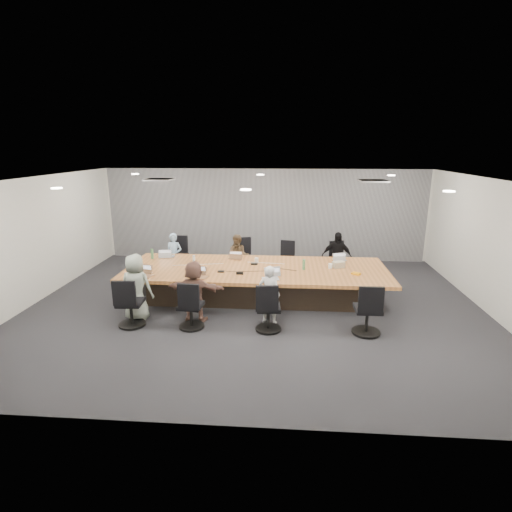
# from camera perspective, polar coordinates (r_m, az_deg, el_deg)

# --- Properties ---
(floor) EXTENTS (10.00, 8.00, 0.00)m
(floor) POSITION_cam_1_polar(r_m,az_deg,el_deg) (9.01, -0.19, -7.13)
(floor) COLOR #26272B
(floor) RESTS_ON ground
(ceiling) EXTENTS (10.00, 8.00, 0.00)m
(ceiling) POSITION_cam_1_polar(r_m,az_deg,el_deg) (8.35, -0.21, 10.93)
(ceiling) COLOR white
(ceiling) RESTS_ON wall_back
(wall_back) EXTENTS (10.00, 0.00, 2.80)m
(wall_back) POSITION_cam_1_polar(r_m,az_deg,el_deg) (12.48, 1.25, 5.92)
(wall_back) COLOR beige
(wall_back) RESTS_ON ground
(wall_front) EXTENTS (10.00, 0.00, 2.80)m
(wall_front) POSITION_cam_1_polar(r_m,az_deg,el_deg) (4.80, -4.03, -9.88)
(wall_front) COLOR beige
(wall_front) RESTS_ON ground
(wall_left) EXTENTS (0.00, 8.00, 2.80)m
(wall_left) POSITION_cam_1_polar(r_m,az_deg,el_deg) (10.25, -29.33, 1.86)
(wall_left) COLOR beige
(wall_left) RESTS_ON ground
(wall_right) EXTENTS (0.00, 8.00, 2.80)m
(wall_right) POSITION_cam_1_polar(r_m,az_deg,el_deg) (9.58, 31.14, 0.79)
(wall_right) COLOR beige
(wall_right) RESTS_ON ground
(curtain) EXTENTS (9.80, 0.04, 2.80)m
(curtain) POSITION_cam_1_polar(r_m,az_deg,el_deg) (12.40, 1.23, 5.86)
(curtain) COLOR gray
(curtain) RESTS_ON ground
(conference_table) EXTENTS (6.00, 2.20, 0.74)m
(conference_table) POSITION_cam_1_polar(r_m,az_deg,el_deg) (9.33, 0.05, -3.68)
(conference_table) COLOR #30251C
(conference_table) RESTS_ON ground
(chair_0) EXTENTS (0.60, 0.60, 0.88)m
(chair_0) POSITION_cam_1_polar(r_m,az_deg,el_deg) (11.32, -11.10, -0.34)
(chair_0) COLOR black
(chair_0) RESTS_ON ground
(chair_1) EXTENTS (0.71, 0.71, 0.85)m
(chair_1) POSITION_cam_1_polar(r_m,az_deg,el_deg) (10.99, -2.30, -0.61)
(chair_1) COLOR black
(chair_1) RESTS_ON ground
(chair_2) EXTENTS (0.59, 0.59, 0.73)m
(chair_2) POSITION_cam_1_polar(r_m,az_deg,el_deg) (10.94, 4.76, -1.06)
(chair_2) COLOR black
(chair_2) RESTS_ON ground
(chair_3) EXTENTS (0.61, 0.61, 0.74)m
(chair_3) POSITION_cam_1_polar(r_m,az_deg,el_deg) (11.02, 11.15, -1.14)
(chair_3) COLOR black
(chair_3) RESTS_ON ground
(chair_4) EXTENTS (0.58, 0.58, 0.82)m
(chair_4) POSITION_cam_1_polar(r_m,az_deg,el_deg) (8.28, -17.46, -6.88)
(chair_4) COLOR black
(chair_4) RESTS_ON ground
(chair_5) EXTENTS (0.57, 0.57, 0.77)m
(chair_5) POSITION_cam_1_polar(r_m,az_deg,el_deg) (7.93, -9.28, -7.53)
(chair_5) COLOR black
(chair_5) RESTS_ON ground
(chair_6) EXTENTS (0.57, 0.57, 0.78)m
(chair_6) POSITION_cam_1_polar(r_m,az_deg,el_deg) (7.73, 1.79, -7.92)
(chair_6) COLOR black
(chair_6) RESTS_ON ground
(chair_7) EXTENTS (0.57, 0.57, 0.84)m
(chair_7) POSITION_cam_1_polar(r_m,az_deg,el_deg) (7.87, 15.62, -7.85)
(chair_7) COLOR black
(chair_7) RESTS_ON ground
(person_0) EXTENTS (0.48, 0.35, 1.22)m
(person_0) POSITION_cam_1_polar(r_m,az_deg,el_deg) (10.95, -11.62, 0.03)
(person_0) COLOR #8BAECE
(person_0) RESTS_ON ground
(laptop_0) EXTENTS (0.35, 0.26, 0.02)m
(laptop_0) POSITION_cam_1_polar(r_m,az_deg,el_deg) (10.40, -12.47, -0.03)
(laptop_0) COLOR #B2B2B7
(laptop_0) RESTS_ON conference_table
(person_1) EXTENTS (0.60, 0.47, 1.22)m
(person_1) POSITION_cam_1_polar(r_m,az_deg,el_deg) (10.61, -2.53, -0.17)
(person_1) COLOR #4F3D29
(person_1) RESTS_ON ground
(laptop_1) EXTENTS (0.37, 0.28, 0.02)m
(laptop_1) POSITION_cam_1_polar(r_m,az_deg,el_deg) (10.04, -2.91, -0.23)
(laptop_1) COLOR #8C6647
(laptop_1) RESTS_ON conference_table
(person_3) EXTENTS (0.82, 0.45, 1.33)m
(person_3) POSITION_cam_1_polar(r_m,az_deg,el_deg) (10.60, 11.44, -0.15)
(person_3) COLOR black
(person_3) RESTS_ON ground
(laptop_3) EXTENTS (0.35, 0.27, 0.02)m
(laptop_3) POSITION_cam_1_polar(r_m,az_deg,el_deg) (10.06, 11.84, -0.53)
(laptop_3) COLOR #B2B2B7
(laptop_3) RESTS_ON conference_table
(person_4) EXTENTS (0.71, 0.49, 1.38)m
(person_4) POSITION_cam_1_polar(r_m,az_deg,el_deg) (8.49, -16.76, -4.26)
(person_4) COLOR gray
(person_4) RESTS_ON ground
(laptop_4) EXTENTS (0.38, 0.30, 0.02)m
(laptop_4) POSITION_cam_1_polar(r_m,az_deg,el_deg) (8.96, -15.56, -2.74)
(laptop_4) COLOR #8C6647
(laptop_4) RESTS_ON conference_table
(person_5) EXTENTS (1.20, 0.48, 1.27)m
(person_5) POSITION_cam_1_polar(r_m,az_deg,el_deg) (8.16, -8.78, -4.98)
(person_5) COLOR brown
(person_5) RESTS_ON ground
(laptop_5) EXTENTS (0.36, 0.29, 0.02)m
(laptop_5) POSITION_cam_1_polar(r_m,az_deg,el_deg) (8.63, -8.01, -3.00)
(laptop_5) COLOR #8C6647
(laptop_5) RESTS_ON conference_table
(person_6) EXTENTS (0.50, 0.38, 1.20)m
(person_6) POSITION_cam_1_polar(r_m,az_deg,el_deg) (7.97, 1.91, -5.54)
(person_6) COLOR silver
(person_6) RESTS_ON ground
(laptop_6) EXTENTS (0.38, 0.30, 0.02)m
(laptop_6) POSITION_cam_1_polar(r_m,az_deg,el_deg) (8.44, 2.08, -3.28)
(laptop_6) COLOR #B2B2B7
(laptop_6) RESTS_ON conference_table
(bottle_green_left) EXTENTS (0.08, 0.08, 0.25)m
(bottle_green_left) POSITION_cam_1_polar(r_m,az_deg,el_deg) (10.27, -14.62, 0.30)
(bottle_green_left) COLOR #498250
(bottle_green_left) RESTS_ON conference_table
(bottle_green_right) EXTENTS (0.08, 0.08, 0.24)m
(bottle_green_right) POSITION_cam_1_polar(r_m,az_deg,el_deg) (9.13, 6.84, -1.21)
(bottle_green_right) COLOR #498250
(bottle_green_right) RESTS_ON conference_table
(bottle_clear) EXTENTS (0.07, 0.07, 0.21)m
(bottle_clear) POSITION_cam_1_polar(r_m,az_deg,el_deg) (9.62, -8.86, -0.52)
(bottle_clear) COLOR silver
(bottle_clear) RESTS_ON conference_table
(cup_white_far) EXTENTS (0.11, 0.11, 0.11)m
(cup_white_far) POSITION_cam_1_polar(r_m,az_deg,el_deg) (9.64, 0.09, -0.59)
(cup_white_far) COLOR white
(cup_white_far) RESTS_ON conference_table
(cup_white_near) EXTENTS (0.09, 0.09, 0.11)m
(cup_white_near) POSITION_cam_1_polar(r_m,az_deg,el_deg) (9.34, 10.57, -1.40)
(cup_white_near) COLOR white
(cup_white_near) RESTS_ON conference_table
(mug_brown) EXTENTS (0.09, 0.09, 0.11)m
(mug_brown) POSITION_cam_1_polar(r_m,az_deg,el_deg) (9.51, -16.22, -1.44)
(mug_brown) COLOR brown
(mug_brown) RESTS_ON conference_table
(mic_left) EXTENTS (0.14, 0.10, 0.03)m
(mic_left) POSITION_cam_1_polar(r_m,az_deg,el_deg) (8.95, -5.03, -2.20)
(mic_left) COLOR black
(mic_left) RESTS_ON conference_table
(mic_right) EXTENTS (0.16, 0.11, 0.03)m
(mic_right) POSITION_cam_1_polar(r_m,az_deg,el_deg) (9.48, -0.24, -1.13)
(mic_right) COLOR black
(mic_right) RESTS_ON conference_table
(stapler) EXTENTS (0.15, 0.04, 0.06)m
(stapler) POSITION_cam_1_polar(r_m,az_deg,el_deg) (8.75, -2.34, -2.46)
(stapler) COLOR black
(stapler) RESTS_ON conference_table
(canvas_bag) EXTENTS (0.31, 0.25, 0.14)m
(canvas_bag) POSITION_cam_1_polar(r_m,az_deg,el_deg) (9.43, 11.71, -1.20)
(canvas_bag) COLOR #BAAE8F
(canvas_bag) RESTS_ON conference_table
(snack_packet) EXTENTS (0.22, 0.21, 0.04)m
(snack_packet) POSITION_cam_1_polar(r_m,az_deg,el_deg) (9.01, 14.09, -2.45)
(snack_packet) COLOR orange
(snack_packet) RESTS_ON conference_table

